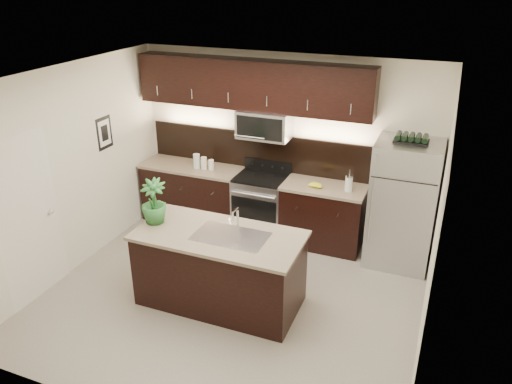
# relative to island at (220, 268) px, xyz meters

# --- Properties ---
(ground) EXTENTS (4.50, 4.50, 0.00)m
(ground) POSITION_rel_island_xyz_m (0.07, 0.13, -0.47)
(ground) COLOR gray
(ground) RESTS_ON ground
(room_walls) EXTENTS (4.52, 4.02, 2.71)m
(room_walls) POSITION_rel_island_xyz_m (-0.04, 0.09, 1.22)
(room_walls) COLOR silver
(room_walls) RESTS_ON ground
(counter_run) EXTENTS (3.51, 0.65, 0.94)m
(counter_run) POSITION_rel_island_xyz_m (-0.38, 1.82, -0.00)
(counter_run) COLOR black
(counter_run) RESTS_ON ground
(upper_fixtures) EXTENTS (3.49, 0.40, 1.66)m
(upper_fixtures) POSITION_rel_island_xyz_m (-0.35, 1.97, 1.67)
(upper_fixtures) COLOR black
(upper_fixtures) RESTS_ON counter_run
(island) EXTENTS (1.96, 0.96, 0.94)m
(island) POSITION_rel_island_xyz_m (0.00, 0.00, 0.00)
(island) COLOR black
(island) RESTS_ON ground
(sink_faucet) EXTENTS (0.84, 0.50, 0.28)m
(sink_faucet) POSITION_rel_island_xyz_m (0.15, 0.01, 0.48)
(sink_faucet) COLOR silver
(sink_faucet) RESTS_ON island
(refrigerator) EXTENTS (0.84, 0.76, 1.74)m
(refrigerator) POSITION_rel_island_xyz_m (1.87, 1.76, 0.40)
(refrigerator) COLOR #B2B2B7
(refrigerator) RESTS_ON ground
(wine_rack) EXTENTS (0.43, 0.27, 0.10)m
(wine_rack) POSITION_rel_island_xyz_m (1.87, 1.76, 1.32)
(wine_rack) COLOR black
(wine_rack) RESTS_ON refrigerator
(plant) EXTENTS (0.38, 0.38, 0.55)m
(plant) POSITION_rel_island_xyz_m (-0.85, -0.01, 0.74)
(plant) COLOR #27622A
(plant) RESTS_ON island
(canisters) EXTENTS (0.33, 0.11, 0.22)m
(canisters) POSITION_rel_island_xyz_m (-1.13, 1.77, 0.57)
(canisters) COLOR silver
(canisters) RESTS_ON counter_run
(french_press) EXTENTS (0.11, 0.11, 0.31)m
(french_press) POSITION_rel_island_xyz_m (1.13, 1.77, 0.58)
(french_press) COLOR silver
(french_press) RESTS_ON counter_run
(bananas) EXTENTS (0.21, 0.17, 0.06)m
(bananas) POSITION_rel_island_xyz_m (0.62, 1.74, 0.50)
(bananas) COLOR gold
(bananas) RESTS_ON counter_run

